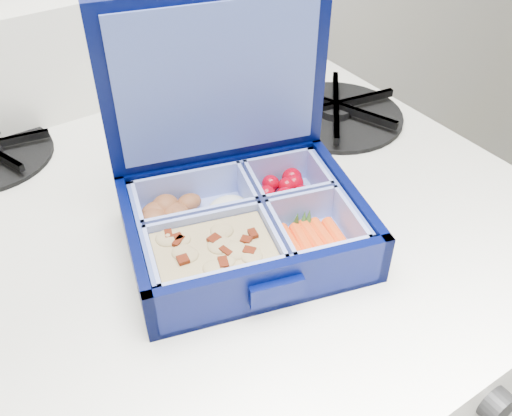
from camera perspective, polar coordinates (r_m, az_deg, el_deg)
bento_box at (r=0.58m, az=-1.11°, el=-1.83°), size 0.28×0.24×0.06m
burner_grate at (r=0.81m, az=7.96°, el=9.80°), size 0.22×0.22×0.03m
fork at (r=0.73m, az=-0.94°, el=5.42°), size 0.14×0.12×0.01m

